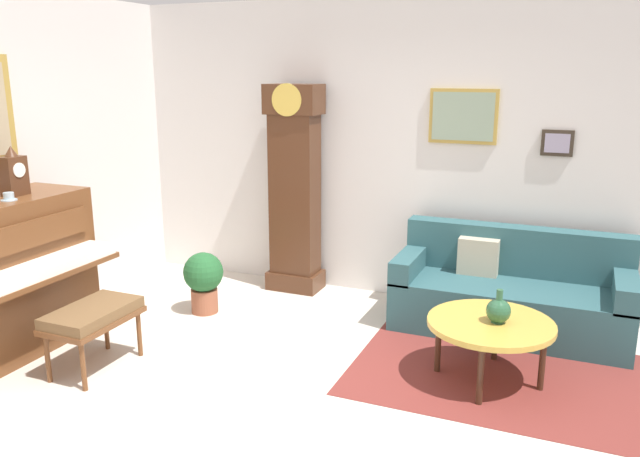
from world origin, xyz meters
The scene contains 12 objects.
ground_plane centered at (0.00, 0.00, -0.05)m, with size 6.40×6.00×0.10m, color beige.
wall_back centered at (0.01, 2.40, 1.40)m, with size 5.30×0.13×2.80m.
area_rug centered at (1.35, 0.99, 0.00)m, with size 2.10×1.50×0.01m, color maroon.
piano centered at (-2.23, -0.10, 0.61)m, with size 0.87×1.44×1.22m.
piano_bench centered at (-1.42, -0.04, 0.41)m, with size 0.42×0.70×0.48m.
grandfather_clock centered at (-0.81, 2.13, 0.96)m, with size 0.52×0.34×2.03m.
couch centered at (1.30, 1.91, 0.31)m, with size 1.90×0.80×0.84m.
coffee_table centered at (1.28, 0.88, 0.42)m, with size 0.88×0.88×0.45m.
mantel_clock centered at (-2.23, 0.13, 1.39)m, with size 0.13×0.18×0.38m.
teacup centered at (-2.12, -0.04, 1.24)m, with size 0.12×0.12×0.06m.
green_jug centered at (1.33, 0.88, 0.54)m, with size 0.17×0.17×0.24m.
potted_plant centered at (-1.30, 1.23, 0.32)m, with size 0.36×0.36×0.56m.
Camera 1 is at (1.78, -3.39, 2.16)m, focal length 35.69 mm.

